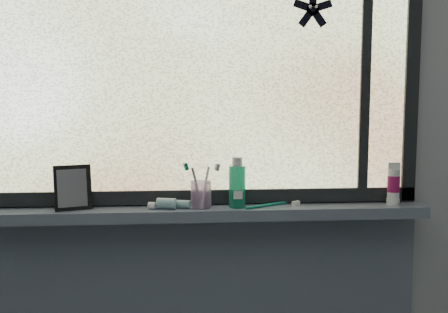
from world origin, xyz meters
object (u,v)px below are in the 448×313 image
object	(u,v)px
toothbrush_cup	(201,194)
cream_tube	(394,182)
mouthwash_bottle	(237,182)
vanity_mirror	(73,188)

from	to	relation	value
toothbrush_cup	cream_tube	distance (m)	0.71
mouthwash_bottle	cream_tube	size ratio (longest dim) A/B	1.35
vanity_mirror	mouthwash_bottle	xyz separation A→B (m)	(0.57, -0.00, 0.01)
vanity_mirror	mouthwash_bottle	distance (m)	0.57
toothbrush_cup	mouthwash_bottle	bearing A→B (deg)	-0.02
toothbrush_cup	vanity_mirror	bearing A→B (deg)	179.70
cream_tube	toothbrush_cup	bearing A→B (deg)	-179.10
mouthwash_bottle	cream_tube	xyz separation A→B (m)	(0.58, 0.01, -0.01)
toothbrush_cup	cream_tube	xyz separation A→B (m)	(0.70, 0.01, 0.03)
vanity_mirror	cream_tube	world-z (taller)	vanity_mirror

